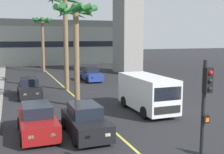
# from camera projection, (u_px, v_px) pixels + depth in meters

# --- Properties ---
(lane_stripe_center) EXTENTS (0.14, 56.00, 0.01)m
(lane_stripe_center) POSITION_uv_depth(u_px,v_px,m) (72.00, 94.00, 24.20)
(lane_stripe_center) COLOR #DBCC4C
(lane_stripe_center) RESTS_ON ground
(pier_building_backdrop) EXTENTS (34.42, 8.04, 8.05)m
(pier_building_backdrop) POSITION_uv_depth(u_px,v_px,m) (37.00, 43.00, 51.74)
(pier_building_backdrop) COLOR #ADB2A8
(pier_building_backdrop) RESTS_ON ground
(car_queue_front) EXTENTS (1.85, 4.11, 1.56)m
(car_queue_front) POSITION_uv_depth(u_px,v_px,m) (85.00, 121.00, 14.03)
(car_queue_front) COLOR black
(car_queue_front) RESTS_ON ground
(car_queue_second) EXTENTS (1.85, 4.11, 1.56)m
(car_queue_second) POSITION_uv_depth(u_px,v_px,m) (37.00, 121.00, 14.06)
(car_queue_second) COLOR maroon
(car_queue_second) RESTS_ON ground
(car_queue_third) EXTENTS (1.84, 4.10, 1.56)m
(car_queue_third) POSITION_uv_depth(u_px,v_px,m) (29.00, 88.00, 23.17)
(car_queue_third) COLOR black
(car_queue_third) RESTS_ON ground
(car_queue_fourth) EXTENTS (1.85, 4.11, 1.56)m
(car_queue_fourth) POSITION_uv_depth(u_px,v_px,m) (91.00, 75.00, 31.73)
(car_queue_fourth) COLOR navy
(car_queue_fourth) RESTS_ON ground
(delivery_van) EXTENTS (2.17, 5.25, 2.36)m
(delivery_van) POSITION_uv_depth(u_px,v_px,m) (147.00, 92.00, 18.49)
(delivery_van) COLOR white
(delivery_van) RESTS_ON ground
(traffic_light_median_near) EXTENTS (0.24, 0.37, 4.20)m
(traffic_light_median_near) POSITION_uv_depth(u_px,v_px,m) (205.00, 109.00, 8.50)
(traffic_light_median_near) COLOR black
(traffic_light_median_near) RESTS_ON ground
(palm_tree_near_median) EXTENTS (2.93, 2.91, 7.80)m
(palm_tree_near_median) POSITION_uv_depth(u_px,v_px,m) (42.00, 28.00, 39.75)
(palm_tree_near_median) COLOR brown
(palm_tree_near_median) RESTS_ON ground
(palm_tree_mid_median) EXTENTS (3.07, 3.11, 7.24)m
(palm_tree_mid_median) POSITION_uv_depth(u_px,v_px,m) (76.00, 23.00, 19.23)
(palm_tree_mid_median) COLOR brown
(palm_tree_mid_median) RESTS_ON ground
(palm_tree_far_median) EXTENTS (3.50, 3.64, 8.94)m
(palm_tree_far_median) POSITION_uv_depth(u_px,v_px,m) (65.00, 11.00, 25.39)
(palm_tree_far_median) COLOR brown
(palm_tree_far_median) RESTS_ON ground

